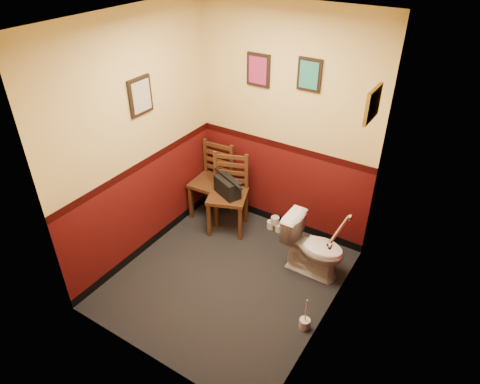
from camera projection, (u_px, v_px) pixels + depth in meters
The scene contains 17 objects.
floor at pixel (228, 278), 4.71m from camera, with size 2.20×2.40×0.00m, color black.
ceiling at pixel (222, 20), 3.24m from camera, with size 2.20×2.40×0.00m, color silver.
wall_back at pixel (285, 127), 4.83m from camera, with size 2.20×2.70×0.00m, color #4B0D0D.
wall_front at pixel (134, 243), 3.13m from camera, with size 2.20×2.70×0.00m, color #4B0D0D.
wall_left at pixel (138, 144), 4.47m from camera, with size 2.40×2.70×0.00m, color #4B0D0D.
wall_right at pixel (338, 209), 3.49m from camera, with size 2.40×2.70×0.00m, color #4B0D0D.
grab_bar at pixel (339, 231), 3.89m from camera, with size 0.05×0.56×0.06m.
framed_print_back_a at pixel (258, 70), 4.64m from camera, with size 0.28×0.04×0.36m.
framed_print_back_b at pixel (309, 75), 4.35m from camera, with size 0.26×0.04×0.34m.
framed_print_left at pixel (140, 96), 4.26m from camera, with size 0.04×0.30×0.38m.
framed_print_right at pixel (373, 104), 3.54m from camera, with size 0.04×0.34×0.28m.
toilet at pixel (314, 247), 4.64m from camera, with size 0.38×0.69×0.67m, color white.
toilet_brush at pixel (305, 323), 4.12m from camera, with size 0.10×0.10×0.37m.
chair_left at pixel (213, 181), 5.50m from camera, with size 0.48×0.48×0.98m.
chair_right at pixel (228, 194), 5.25m from camera, with size 0.59×0.59×0.97m.
handbag at pixel (228, 187), 5.14m from camera, with size 0.39×0.30×0.25m.
tp_stack at pixel (275, 224), 5.41m from camera, with size 0.22×0.12×0.19m.
Camera 1 is at (1.94, -2.83, 3.37)m, focal length 32.00 mm.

